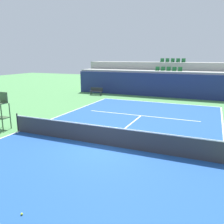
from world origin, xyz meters
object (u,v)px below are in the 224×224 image
tennis_ball_0 (22,214)px  umpire_chair (2,110)px  tennis_net (104,135)px  player_bench (96,91)px

tennis_ball_0 → umpire_chair: bearing=140.2°
tennis_net → umpire_chair: (-6.70, 0.06, 0.68)m
player_bench → tennis_net: bearing=-61.6°
umpire_chair → tennis_ball_0: (6.86, -5.71, -1.14)m
umpire_chair → tennis_ball_0: bearing=-39.8°
umpire_chair → player_bench: umpire_chair is taller
tennis_net → player_bench: (-7.33, 13.56, -0.00)m
tennis_net → player_bench: 15.42m
player_bench → tennis_ball_0: (7.49, -19.22, -0.46)m
tennis_ball_0 → tennis_net: bearing=91.6°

